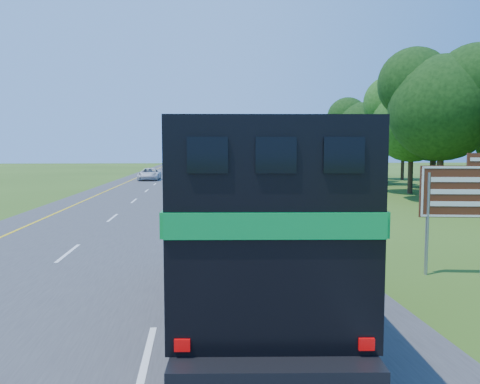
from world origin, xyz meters
The scene contains 7 objects.
road centered at (0.00, 50.00, 0.02)m, with size 15.00×260.00×0.04m, color #38383A.
lane_markings centered at (0.00, 50.00, 0.04)m, with size 11.15×260.00×0.01m.
horse_truck centered at (4.05, 3.94, 2.21)m, with size 3.56×9.36×4.06m.
white_suv centered at (-3.16, 54.69, 0.81)m, with size 2.56×5.56×1.55m, color silver.
far_car centered at (-3.59, 100.40, 0.86)m, with size 1.93×4.81×1.64m, color silver.
exit_sign centered at (10.32, 6.97, 2.34)m, with size 2.11×0.39×3.60m.
delineator centered at (9.87, 22.89, 0.58)m, with size 0.09×0.05×1.08m.
Camera 1 is at (2.71, -5.91, 3.63)m, focal length 35.00 mm.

